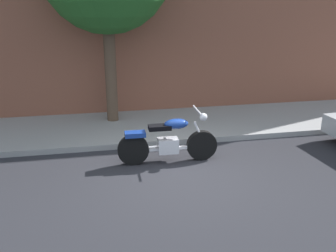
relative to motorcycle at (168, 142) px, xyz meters
The scene contains 3 objects.
ground_plane 0.86m from the motorcycle, 79.27° to the right, with size 60.00×60.00×0.00m, color #28282D.
sidewalk 2.31m from the motorcycle, 86.64° to the left, with size 19.32×2.71×0.14m, color #989898.
motorcycle is the anchor object (origin of this frame).
Camera 1 is at (-1.62, -6.86, 3.45)m, focal length 40.86 mm.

